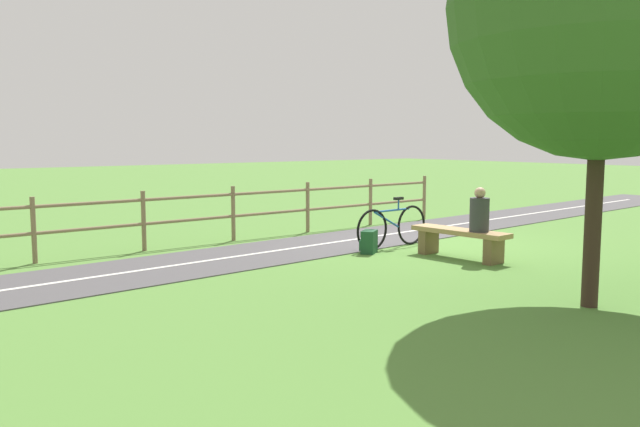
{
  "coord_description": "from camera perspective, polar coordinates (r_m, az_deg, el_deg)",
  "views": [
    {
      "loc": [
        -8.28,
        9.18,
        2.0
      ],
      "look_at": [
        -0.48,
        3.13,
        0.86
      ],
      "focal_mm": 36.34,
      "sensor_mm": 36.0,
      "label": 1
    }
  ],
  "objects": [
    {
      "name": "person_seated",
      "position": [
        10.86,
        13.86,
        0.08
      ],
      "size": [
        0.34,
        0.34,
        0.73
      ],
      "rotation": [
        0.0,
        0.0,
        0.08
      ],
      "color": "#38383D",
      "rests_on": "bench"
    },
    {
      "name": "bicycle",
      "position": [
        12.02,
        6.39,
        -1.14
      ],
      "size": [
        0.12,
        1.81,
        0.93
      ],
      "rotation": [
        0.0,
        0.0,
        1.61
      ],
      "color": "black",
      "rests_on": "ground_plane"
    },
    {
      "name": "ground_plane",
      "position": [
        12.52,
        10.05,
        -2.73
      ],
      "size": [
        80.0,
        80.0,
        0.0
      ],
      "primitive_type": "plane",
      "color": "#548438"
    },
    {
      "name": "path_centre_line",
      "position": [
        10.92,
        -8.82,
        -3.97
      ],
      "size": [
        2.42,
        31.92,
        0.0
      ],
      "primitive_type": "cube",
      "rotation": [
        0.0,
        0.0,
        0.07
      ],
      "color": "silver",
      "rests_on": "paved_path"
    },
    {
      "name": "backpack",
      "position": [
        11.43,
        4.32,
        -2.51
      ],
      "size": [
        0.39,
        0.42,
        0.4
      ],
      "rotation": [
        0.0,
        0.0,
        5.3
      ],
      "color": "#1E4C2D",
      "rests_on": "ground_plane"
    },
    {
      "name": "tree_far_left",
      "position": [
        8.4,
        23.7,
        16.45
      ],
      "size": [
        3.55,
        3.55,
        5.3
      ],
      "color": "#38281E",
      "rests_on": "ground_plane"
    },
    {
      "name": "fence_roadside",
      "position": [
        11.65,
        -19.49,
        -0.49
      ],
      "size": [
        0.54,
        16.94,
        1.08
      ],
      "rotation": [
        0.0,
        0.0,
        1.6
      ],
      "color": "#847051",
      "rests_on": "ground_plane"
    },
    {
      "name": "bench",
      "position": [
        11.13,
        12.22,
        -2.15
      ],
      "size": [
        1.79,
        0.56,
        0.5
      ],
      "rotation": [
        0.0,
        0.0,
        0.08
      ],
      "color": "#A88456",
      "rests_on": "ground_plane"
    },
    {
      "name": "paved_path",
      "position": [
        10.92,
        -8.82,
        -4.02
      ],
      "size": [
        4.73,
        36.06,
        0.02
      ],
      "primitive_type": "cube",
      "rotation": [
        0.0,
        0.0,
        0.07
      ],
      "color": "#4C494C",
      "rests_on": "ground_plane"
    }
  ]
}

